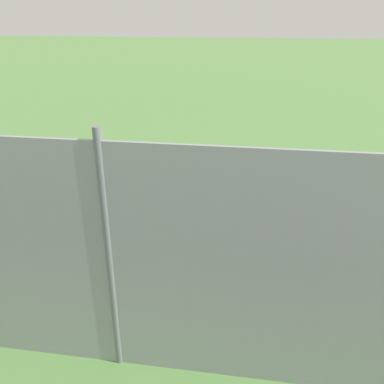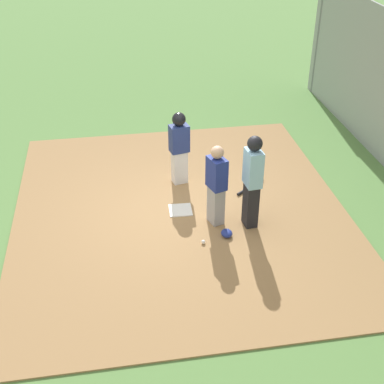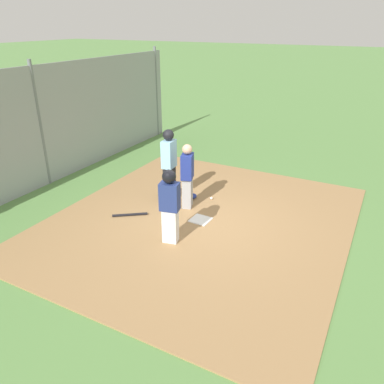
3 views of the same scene
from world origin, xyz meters
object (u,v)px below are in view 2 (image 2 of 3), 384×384
Objects in this scene: catcher at (216,184)px; umpire at (252,180)px; baseball_bat at (250,187)px; baseball at (203,242)px; home_plate at (180,210)px; runner at (179,144)px; catcher_mask at (227,233)px.

umpire is at bearing 144.93° from catcher.
umpire is at bearing 38.18° from baseball_bat.
catcher is 1.95× the size of baseball_bat.
baseball is at bearing 19.90° from umpire.
runner reaches higher than home_plate.
home_plate is at bearing 12.58° from baseball.
umpire is (-0.66, -1.21, 0.96)m from home_plate.
runner is at bearing 15.42° from catcher_mask.
baseball_bat is 1.76m from catcher_mask.
baseball_bat is at bearing -37.77° from baseball.
runner is (1.75, 1.07, -0.07)m from umpire.
catcher_mask is (-0.96, -0.71, 0.05)m from home_plate.
baseball_bat is (1.25, -0.35, -0.94)m from umpire.
catcher is 0.87× the size of umpire.
catcher is 21.57× the size of baseball.
runner is (1.57, 0.46, 0.07)m from catcher.
runner is at bearing -55.81° from baseball_bat.
baseball is (-0.64, 0.35, -0.79)m from catcher.
catcher is 1.64m from baseball_bat.
runner is at bearing -7.55° from home_plate.
baseball_bat is 2.15m from baseball.
catcher is 6.65× the size of catcher_mask.
catcher is at bearing -28.87° from baseball.
baseball_bat reaches higher than home_plate.
home_plate is 1.41m from runner.
catcher is 0.66m from umpire.
baseball_bat is at bearing -110.93° from umpire.
catcher is at bearing 3.65° from runner.
catcher reaches higher than baseball.
home_plate is at bearing -56.65° from catcher.
home_plate is at bearing -33.80° from umpire.
catcher reaches higher than baseball_bat.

